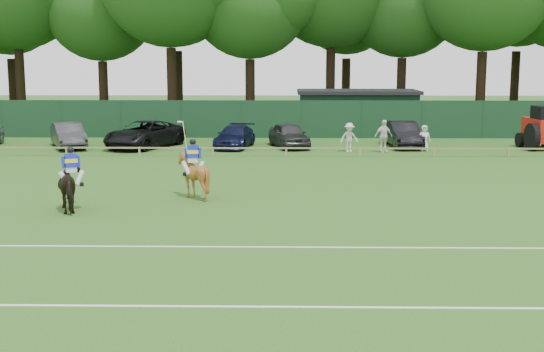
{
  "coord_description": "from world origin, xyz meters",
  "views": [
    {
      "loc": [
        0.94,
        -21.1,
        5.39
      ],
      "look_at": [
        0.5,
        3.0,
        1.4
      ],
      "focal_mm": 48.0,
      "sensor_mm": 36.0,
      "label": 1
    }
  ],
  "objects_px": {
    "horse_chestnut": "(193,176)",
    "sedan_grey": "(68,135)",
    "estate_black": "(403,134)",
    "horse_dark": "(72,186)",
    "suv_black": "(144,134)",
    "tractor": "(543,129)",
    "utility_shed": "(357,112)",
    "spectator_left": "(349,137)",
    "hatch_grey": "(289,135)",
    "spectator_right": "(424,138)",
    "spectator_mid": "(383,136)",
    "sedan_navy": "(235,137)"
  },
  "relations": [
    {
      "from": "sedan_grey",
      "to": "spectator_mid",
      "type": "relative_size",
      "value": 2.45
    },
    {
      "from": "sedan_navy",
      "to": "utility_shed",
      "type": "xyz_separation_m",
      "value": [
        8.06,
        8.23,
        0.88
      ]
    },
    {
      "from": "spectator_right",
      "to": "horse_dark",
      "type": "bearing_deg",
      "value": -139.35
    },
    {
      "from": "horse_chestnut",
      "to": "sedan_navy",
      "type": "xyz_separation_m",
      "value": [
        0.51,
        15.56,
        -0.22
      ]
    },
    {
      "from": "suv_black",
      "to": "spectator_left",
      "type": "bearing_deg",
      "value": 15.57
    },
    {
      "from": "sedan_navy",
      "to": "spectator_left",
      "type": "distance_m",
      "value": 6.88
    },
    {
      "from": "suv_black",
      "to": "tractor",
      "type": "relative_size",
      "value": 1.77
    },
    {
      "from": "spectator_mid",
      "to": "horse_dark",
      "type": "bearing_deg",
      "value": -151.29
    },
    {
      "from": "spectator_left",
      "to": "suv_black",
      "type": "bearing_deg",
      "value": 156.81
    },
    {
      "from": "hatch_grey",
      "to": "spectator_right",
      "type": "xyz_separation_m",
      "value": [
        7.74,
        -1.52,
        0.01
      ]
    },
    {
      "from": "horse_dark",
      "to": "spectator_right",
      "type": "height_order",
      "value": "horse_dark"
    },
    {
      "from": "horse_dark",
      "to": "estate_black",
      "type": "distance_m",
      "value": 23.46
    },
    {
      "from": "sedan_grey",
      "to": "utility_shed",
      "type": "height_order",
      "value": "utility_shed"
    },
    {
      "from": "suv_black",
      "to": "spectator_left",
      "type": "height_order",
      "value": "spectator_left"
    },
    {
      "from": "estate_black",
      "to": "spectator_right",
      "type": "bearing_deg",
      "value": -67.3
    },
    {
      "from": "spectator_left",
      "to": "tractor",
      "type": "distance_m",
      "value": 11.47
    },
    {
      "from": "sedan_grey",
      "to": "spectator_left",
      "type": "distance_m",
      "value": 16.55
    },
    {
      "from": "tractor",
      "to": "sedan_navy",
      "type": "bearing_deg",
      "value": 172.42
    },
    {
      "from": "suv_black",
      "to": "spectator_mid",
      "type": "distance_m",
      "value": 14.05
    },
    {
      "from": "horse_dark",
      "to": "horse_chestnut",
      "type": "relative_size",
      "value": 1.17
    },
    {
      "from": "tractor",
      "to": "spectator_mid",
      "type": "bearing_deg",
      "value": -176.76
    },
    {
      "from": "utility_shed",
      "to": "spectator_mid",
      "type": "bearing_deg",
      "value": -87.28
    },
    {
      "from": "sedan_grey",
      "to": "sedan_navy",
      "type": "distance_m",
      "value": 9.85
    },
    {
      "from": "horse_chestnut",
      "to": "spectator_right",
      "type": "xyz_separation_m",
      "value": [
        11.48,
        14.21,
        -0.13
      ]
    },
    {
      "from": "horse_dark",
      "to": "estate_black",
      "type": "relative_size",
      "value": 0.44
    },
    {
      "from": "utility_shed",
      "to": "estate_black",
      "type": "bearing_deg",
      "value": -75.55
    },
    {
      "from": "horse_chestnut",
      "to": "spectator_right",
      "type": "height_order",
      "value": "horse_chestnut"
    },
    {
      "from": "sedan_navy",
      "to": "suv_black",
      "type": "bearing_deg",
      "value": -170.39
    },
    {
      "from": "hatch_grey",
      "to": "tractor",
      "type": "bearing_deg",
      "value": -17.89
    },
    {
      "from": "estate_black",
      "to": "tractor",
      "type": "relative_size",
      "value": 1.44
    },
    {
      "from": "horse_chestnut",
      "to": "spectator_left",
      "type": "distance_m",
      "value": 15.5
    },
    {
      "from": "horse_chestnut",
      "to": "hatch_grey",
      "type": "xyz_separation_m",
      "value": [
        3.74,
        15.73,
        -0.14
      ]
    },
    {
      "from": "hatch_grey",
      "to": "utility_shed",
      "type": "height_order",
      "value": "utility_shed"
    },
    {
      "from": "tractor",
      "to": "estate_black",
      "type": "bearing_deg",
      "value": 167.06
    },
    {
      "from": "sedan_grey",
      "to": "suv_black",
      "type": "distance_m",
      "value": 4.48
    },
    {
      "from": "sedan_navy",
      "to": "horse_dark",
      "type": "bearing_deg",
      "value": -95.07
    },
    {
      "from": "spectator_right",
      "to": "tractor",
      "type": "xyz_separation_m",
      "value": [
        7.05,
        0.92,
        0.46
      ]
    },
    {
      "from": "horse_dark",
      "to": "suv_black",
      "type": "height_order",
      "value": "horse_dark"
    },
    {
      "from": "horse_chestnut",
      "to": "spectator_mid",
      "type": "distance_m",
      "value": 16.3
    },
    {
      "from": "horse_chestnut",
      "to": "spectator_left",
      "type": "height_order",
      "value": "horse_chestnut"
    },
    {
      "from": "estate_black",
      "to": "spectator_mid",
      "type": "xyz_separation_m",
      "value": [
        -1.5,
        -2.52,
        0.16
      ]
    },
    {
      "from": "suv_black",
      "to": "spectator_left",
      "type": "distance_m",
      "value": 12.14
    },
    {
      "from": "suv_black",
      "to": "sedan_navy",
      "type": "xyz_separation_m",
      "value": [
        5.37,
        0.05,
        -0.14
      ]
    },
    {
      "from": "spectator_mid",
      "to": "suv_black",
      "type": "bearing_deg",
      "value": 150.09
    },
    {
      "from": "horse_chestnut",
      "to": "sedan_grey",
      "type": "relative_size",
      "value": 0.39
    },
    {
      "from": "estate_black",
      "to": "horse_dark",
      "type": "bearing_deg",
      "value": -131.98
    },
    {
      "from": "horse_chestnut",
      "to": "utility_shed",
      "type": "height_order",
      "value": "utility_shed"
    },
    {
      "from": "spectator_mid",
      "to": "spectator_right",
      "type": "relative_size",
      "value": 1.24
    },
    {
      "from": "sedan_navy",
      "to": "spectator_mid",
      "type": "bearing_deg",
      "value": -4.21
    },
    {
      "from": "hatch_grey",
      "to": "spectator_right",
      "type": "height_order",
      "value": "spectator_right"
    }
  ]
}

